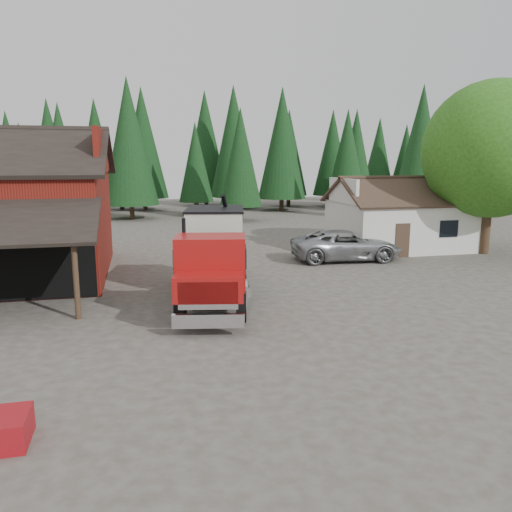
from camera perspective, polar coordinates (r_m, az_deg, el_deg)
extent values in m
plane|color=#453E36|center=(17.18, -1.33, -7.96)|extent=(120.00, 120.00, 0.00)
cube|color=maroon|center=(25.99, -17.24, 11.35)|extent=(0.25, 7.00, 2.00)
cylinder|color=#382619|center=(18.63, -19.87, -2.65)|extent=(0.20, 0.20, 2.80)
cube|color=silver|center=(33.47, 16.14, 3.43)|extent=(8.00, 6.00, 3.00)
cube|color=#38281E|center=(31.98, 17.66, 7.08)|extent=(8.60, 3.42, 1.80)
cube|color=#38281E|center=(34.58, 15.12, 7.45)|extent=(8.60, 3.42, 1.80)
cube|color=silver|center=(31.50, 9.94, 7.38)|extent=(0.20, 4.20, 1.50)
cube|color=silver|center=(35.41, 22.03, 7.11)|extent=(0.20, 4.20, 1.50)
cube|color=#38281E|center=(30.20, 16.39, 1.71)|extent=(0.90, 0.06, 2.00)
cube|color=black|center=(31.70, 21.18, 2.93)|extent=(1.20, 0.06, 1.00)
cylinder|color=#382619|center=(33.19, 24.73, 2.99)|extent=(0.60, 0.60, 3.20)
sphere|color=#1F5914|center=(32.96, 25.37, 10.93)|extent=(8.00, 8.00, 8.00)
sphere|color=#1F5914|center=(32.88, 22.67, 9.03)|extent=(4.40, 4.40, 4.40)
cylinder|color=#382619|center=(47.11, -1.73, 4.99)|extent=(0.44, 0.44, 1.60)
cone|color=black|center=(46.87, -1.77, 11.21)|extent=(3.96, 3.96, 9.00)
cylinder|color=#382619|center=(49.22, 17.90, 4.73)|extent=(0.44, 0.44, 1.60)
cone|color=black|center=(49.01, 18.31, 11.83)|extent=(4.84, 4.84, 11.00)
cylinder|color=#382619|center=(50.16, -13.98, 5.03)|extent=(0.44, 0.44, 1.60)
cone|color=black|center=(49.97, -14.33, 12.58)|extent=(5.28, 5.28, 12.00)
cylinder|color=black|center=(17.53, -8.64, -5.81)|extent=(0.55, 1.15, 1.10)
cylinder|color=black|center=(17.42, -1.72, -5.80)|extent=(0.55, 1.15, 1.10)
cylinder|color=black|center=(22.16, -7.29, -2.28)|extent=(0.55, 1.15, 1.10)
cylinder|color=black|center=(22.07, -1.84, -2.25)|extent=(0.55, 1.15, 1.10)
cylinder|color=black|center=(23.52, -6.99, -1.52)|extent=(0.55, 1.15, 1.10)
cylinder|color=black|center=(23.43, -1.87, -1.48)|extent=(0.55, 1.15, 1.10)
cube|color=black|center=(20.44, -4.76, -2.19)|extent=(2.72, 8.65, 0.40)
cube|color=silver|center=(15.97, -5.47, -7.40)|extent=(2.29, 0.61, 0.45)
cube|color=silver|center=(15.84, -5.50, -4.54)|extent=(1.88, 0.46, 0.90)
cube|color=#9C1211|center=(16.38, -5.39, -3.48)|extent=(2.46, 1.70, 0.85)
cube|color=#9C1211|center=(17.52, -5.20, -0.69)|extent=(2.68, 2.13, 1.85)
cube|color=black|center=(16.68, -5.35, -0.22)|extent=(2.08, 0.48, 0.90)
cylinder|color=black|center=(18.39, -8.20, 1.53)|extent=(0.16, 0.16, 1.80)
cube|color=black|center=(18.51, -5.04, -0.23)|extent=(2.43, 0.58, 1.60)
cube|color=black|center=(21.75, -4.62, -0.67)|extent=(3.61, 6.18, 0.16)
cube|color=beige|center=(21.51, -4.67, 3.20)|extent=(2.89, 3.68, 1.60)
cone|color=beige|center=(21.66, -4.63, 0.57)|extent=(2.58, 2.58, 0.70)
cube|color=black|center=(21.42, -4.71, 5.37)|extent=(3.00, 3.80, 0.08)
cylinder|color=black|center=(22.89, -3.02, 3.42)|extent=(1.13, 2.07, 3.05)
cube|color=#9C1211|center=(24.09, -5.82, 1.10)|extent=(0.74, 0.90, 0.45)
cylinder|color=silver|center=(18.40, -1.45, -3.93)|extent=(0.74, 1.09, 0.56)
imported|color=#9EA2A6|center=(28.68, 10.26, 1.22)|extent=(6.36, 3.34, 1.71)
cube|color=maroon|center=(11.52, -26.23, -17.31)|extent=(0.71, 1.11, 0.60)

